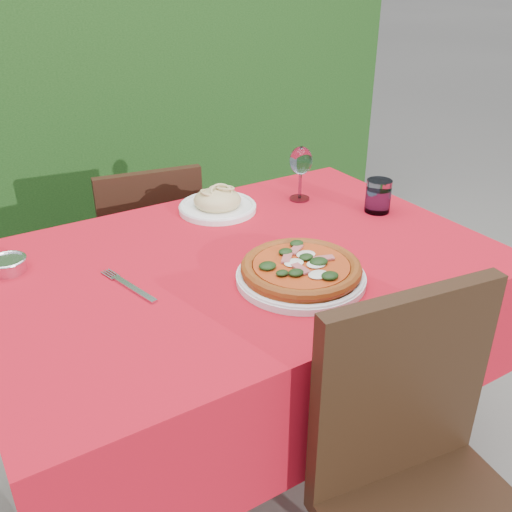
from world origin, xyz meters
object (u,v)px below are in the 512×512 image
fork (134,289)px  pasta_plate (217,203)px  chair_far (150,253)px  pizza_plate (301,271)px  steel_ramekin (8,266)px  chair_near (424,482)px  water_glass (378,197)px  wine_glass (301,163)px

fork → pasta_plate: bearing=25.2°
chair_far → pizza_plate: pizza_plate is taller
steel_ramekin → pizza_plate: bearing=-35.5°
chair_near → pizza_plate: size_ratio=2.49×
chair_far → steel_ramekin: (-0.52, -0.46, 0.31)m
pizza_plate → water_glass: bearing=26.4°
wine_glass → steel_ramekin: size_ratio=2.04×
pasta_plate → chair_near: bearing=-92.3°
pasta_plate → fork: size_ratio=1.08×
chair_near → water_glass: chair_near is taller
chair_far → water_glass: size_ratio=8.19×
chair_far → fork: bearing=75.9°
chair_far → pizza_plate: size_ratio=2.25×
chair_far → wine_glass: wine_glass is taller
chair_near → pizza_plate: 0.51m
pizza_plate → fork: (-0.34, 0.16, -0.02)m
water_glass → fork: bearing=-176.3°
chair_far → chair_near: bearing=101.0°
wine_glass → fork: (-0.64, -0.25, -0.11)m
chair_near → water_glass: (0.43, 0.64, 0.29)m
chair_far → fork: chair_far is taller
pasta_plate → wine_glass: size_ratio=1.36×
water_glass → wine_glass: 0.25m
chair_near → pasta_plate: (0.04, 0.90, 0.27)m
chair_far → pasta_plate: size_ratio=3.46×
water_glass → wine_glass: size_ratio=0.57×
chair_near → steel_ramekin: chair_near is taller
chair_near → wine_glass: bearing=78.5°
pasta_plate → water_glass: water_glass is taller
chair_near → water_glass: 0.83m
chair_far → pasta_plate: bearing=110.4°
fork → pizza_plate: bearing=-39.1°
chair_near → chair_far: chair_near is taller
chair_near → chair_far: (-0.04, 1.29, -0.05)m
fork → water_glass: bearing=-9.9°
pizza_plate → steel_ramekin: 0.70m
pizza_plate → pasta_plate: 0.47m
pasta_plate → wine_glass: (0.26, -0.06, 0.09)m
pizza_plate → pasta_plate: (0.03, 0.47, -0.00)m
chair_near → chair_far: size_ratio=1.11×
chair_near → wine_glass: size_ratio=5.22×
pizza_plate → steel_ramekin: pizza_plate is taller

